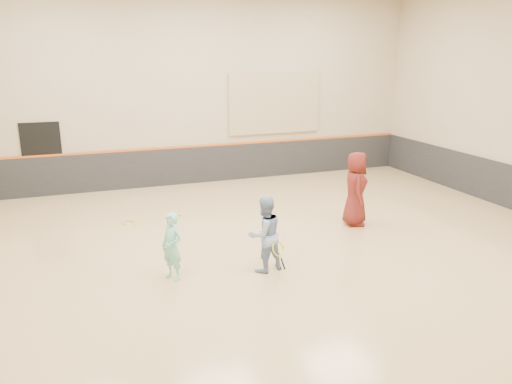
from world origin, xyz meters
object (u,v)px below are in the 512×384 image
object	(u,v)px
instructor	(265,234)
young_man	(356,189)
girl	(172,247)
spare_racket	(129,221)

from	to	relation	value
instructor	young_man	distance (m)	3.56
girl	young_man	xyz separation A→B (m)	(4.83, 1.56, 0.27)
girl	young_man	world-z (taller)	young_man
young_man	spare_racket	bearing A→B (deg)	91.27
instructor	young_man	xyz separation A→B (m)	(3.07, 1.80, 0.16)
instructor	spare_racket	world-z (taller)	instructor
girl	young_man	bearing A→B (deg)	74.90
instructor	spare_racket	size ratio (longest dim) A/B	2.12
girl	instructor	xyz separation A→B (m)	(1.76, -0.23, 0.10)
girl	instructor	bearing A→B (deg)	49.35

